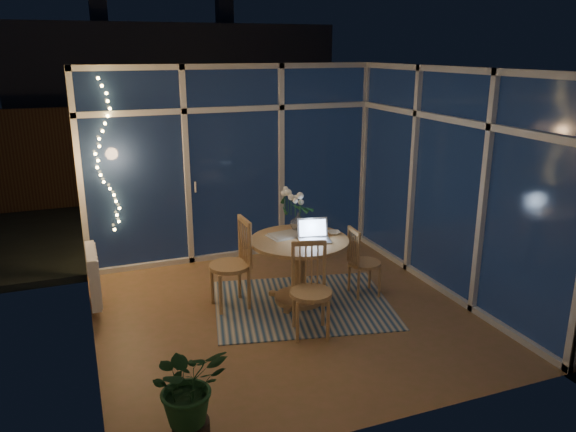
% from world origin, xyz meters
% --- Properties ---
extents(floor, '(4.00, 4.00, 0.00)m').
position_xyz_m(floor, '(0.00, 0.00, 0.00)').
color(floor, olive).
rests_on(floor, ground).
extents(ceiling, '(4.00, 4.00, 0.00)m').
position_xyz_m(ceiling, '(0.00, 0.00, 2.60)').
color(ceiling, white).
rests_on(ceiling, wall_back).
extents(wall_back, '(4.00, 0.04, 2.60)m').
position_xyz_m(wall_back, '(0.00, 2.00, 1.30)').
color(wall_back, beige).
rests_on(wall_back, floor).
extents(wall_front, '(4.00, 0.04, 2.60)m').
position_xyz_m(wall_front, '(0.00, -2.00, 1.30)').
color(wall_front, beige).
rests_on(wall_front, floor).
extents(wall_left, '(0.04, 4.00, 2.60)m').
position_xyz_m(wall_left, '(-2.00, 0.00, 1.30)').
color(wall_left, beige).
rests_on(wall_left, floor).
extents(wall_right, '(0.04, 4.00, 2.60)m').
position_xyz_m(wall_right, '(2.00, 0.00, 1.30)').
color(wall_right, beige).
rests_on(wall_right, floor).
extents(window_wall_back, '(4.00, 0.10, 2.60)m').
position_xyz_m(window_wall_back, '(0.00, 1.96, 1.30)').
color(window_wall_back, silver).
rests_on(window_wall_back, floor).
extents(window_wall_right, '(0.10, 4.00, 2.60)m').
position_xyz_m(window_wall_right, '(1.96, 0.00, 1.30)').
color(window_wall_right, silver).
rests_on(window_wall_right, floor).
extents(radiator, '(0.10, 0.70, 0.58)m').
position_xyz_m(radiator, '(-1.94, 0.90, 0.40)').
color(radiator, white).
rests_on(radiator, wall_left).
extents(fairy_lights, '(0.24, 0.10, 1.85)m').
position_xyz_m(fairy_lights, '(-1.65, 1.88, 1.52)').
color(fairy_lights, '#FFCE66').
rests_on(fairy_lights, window_wall_back).
extents(garden_patio, '(12.00, 6.00, 0.10)m').
position_xyz_m(garden_patio, '(0.50, 5.00, -0.06)').
color(garden_patio, black).
rests_on(garden_patio, ground).
extents(garden_fence, '(11.00, 0.08, 1.80)m').
position_xyz_m(garden_fence, '(0.00, 5.50, 0.90)').
color(garden_fence, '#3B2215').
rests_on(garden_fence, ground).
extents(neighbour_roof, '(7.00, 3.00, 2.20)m').
position_xyz_m(neighbour_roof, '(0.30, 8.50, 2.20)').
color(neighbour_roof, '#353740').
rests_on(neighbour_roof, ground).
extents(garden_shrubs, '(0.90, 0.90, 0.90)m').
position_xyz_m(garden_shrubs, '(-0.80, 3.40, 0.45)').
color(garden_shrubs, black).
rests_on(garden_shrubs, ground).
extents(rug, '(2.24, 1.94, 0.01)m').
position_xyz_m(rug, '(0.24, 0.16, 0.01)').
color(rug, '#C1B69D').
rests_on(rug, floor).
extents(dining_table, '(1.31, 1.31, 0.75)m').
position_xyz_m(dining_table, '(0.24, 0.26, 0.38)').
color(dining_table, '#A28349').
rests_on(dining_table, floor).
extents(chair_left, '(0.50, 0.50, 1.03)m').
position_xyz_m(chair_left, '(-0.53, 0.41, 0.51)').
color(chair_left, '#A28349').
rests_on(chair_left, floor).
extents(chair_right, '(0.41, 0.41, 0.84)m').
position_xyz_m(chair_right, '(1.02, 0.15, 0.42)').
color(chair_right, '#A28349').
rests_on(chair_right, floor).
extents(chair_front, '(0.54, 0.54, 0.96)m').
position_xyz_m(chair_front, '(0.05, -0.50, 0.48)').
color(chair_front, '#A28349').
rests_on(chair_front, floor).
extents(laptop, '(0.39, 0.35, 0.25)m').
position_xyz_m(laptop, '(0.37, 0.14, 0.88)').
color(laptop, silver).
rests_on(laptop, dining_table).
extents(flower_vase, '(0.24, 0.24, 0.21)m').
position_xyz_m(flower_vase, '(0.36, 0.58, 0.86)').
color(flower_vase, white).
rests_on(flower_vase, dining_table).
extents(bowl, '(0.18, 0.18, 0.04)m').
position_xyz_m(bowl, '(0.67, 0.29, 0.77)').
color(bowl, white).
rests_on(bowl, dining_table).
extents(newspapers, '(0.42, 0.35, 0.01)m').
position_xyz_m(newspapers, '(0.14, 0.40, 0.76)').
color(newspapers, beige).
rests_on(newspapers, dining_table).
extents(phone, '(0.12, 0.06, 0.01)m').
position_xyz_m(phone, '(0.30, 0.11, 0.76)').
color(phone, black).
rests_on(phone, dining_table).
extents(potted_plant, '(0.60, 0.54, 0.76)m').
position_xyz_m(potted_plant, '(-1.40, -1.65, 0.38)').
color(potted_plant, '#174221').
rests_on(potted_plant, floor).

